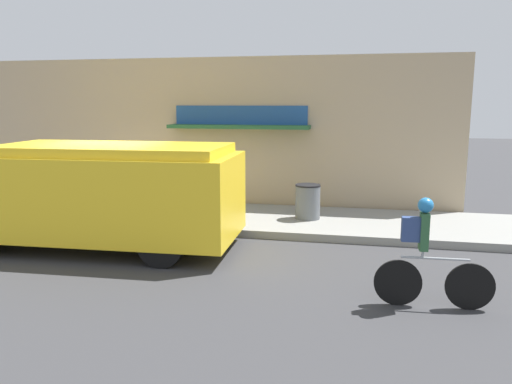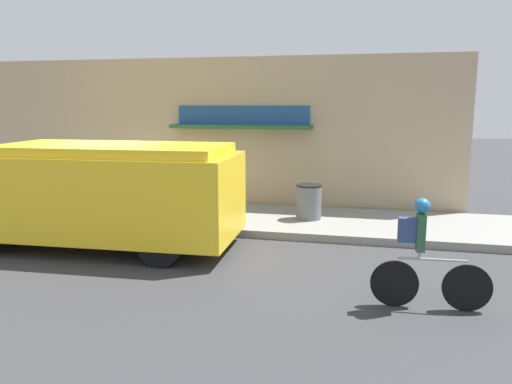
# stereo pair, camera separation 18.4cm
# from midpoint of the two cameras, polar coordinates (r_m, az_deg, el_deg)

# --- Properties ---
(ground_plane) EXTENTS (70.00, 70.00, 0.00)m
(ground_plane) POSITION_cam_midpoint_polar(r_m,az_deg,el_deg) (12.42, -15.72, -4.19)
(ground_plane) COLOR #38383A
(sidewalk) EXTENTS (28.00, 2.97, 0.18)m
(sidewalk) POSITION_cam_midpoint_polar(r_m,az_deg,el_deg) (13.68, -12.78, -2.36)
(sidewalk) COLOR gray
(sidewalk) RESTS_ON ground_plane
(storefront) EXTENTS (16.92, 0.76, 4.24)m
(storefront) POSITION_cam_midpoint_polar(r_m,az_deg,el_deg) (14.88, -10.10, 6.67)
(storefront) COLOR tan
(storefront) RESTS_ON ground_plane
(school_bus) EXTENTS (6.27, 2.83, 2.16)m
(school_bus) POSITION_cam_midpoint_polar(r_m,az_deg,el_deg) (10.80, -16.84, -0.12)
(school_bus) COLOR yellow
(school_bus) RESTS_ON ground_plane
(cyclist) EXTENTS (1.73, 0.22, 1.66)m
(cyclist) POSITION_cam_midpoint_polar(r_m,az_deg,el_deg) (7.74, 19.27, -6.91)
(cyclist) COLOR black
(cyclist) RESTS_ON ground_plane
(trash_bin) EXTENTS (0.62, 0.62, 0.85)m
(trash_bin) POSITION_cam_midpoint_polar(r_m,az_deg,el_deg) (12.29, 6.49, -1.11)
(trash_bin) COLOR slate
(trash_bin) RESTS_ON sidewalk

